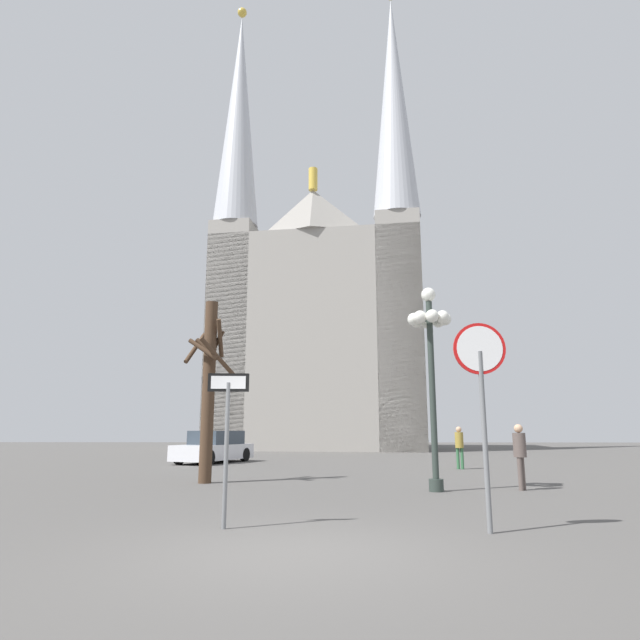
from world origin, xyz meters
TOP-DOWN VIEW (x-y plane):
  - ground_plane at (0.00, 0.00)m, footprint 120.00×120.00m
  - cathedral at (-0.52, 35.93)m, footprint 17.48×13.36m
  - stop_sign at (2.79, 1.35)m, footprint 0.81×0.08m
  - one_way_arrow_sign at (-1.19, 1.63)m, footprint 0.66×0.09m
  - street_lamp at (3.03, 6.84)m, footprint 1.15×1.15m
  - bare_tree at (-3.18, 8.83)m, footprint 1.56×1.55m
  - parked_car_near_white at (-5.02, 18.52)m, footprint 3.21×4.80m
  - pedestrian_walking at (5.25, 7.19)m, footprint 0.32×0.32m
  - pedestrian_standing at (5.40, 14.61)m, footprint 0.32×0.32m

SIDE VIEW (x-z plane):
  - ground_plane at x=0.00m, z-range 0.00..0.00m
  - parked_car_near_white at x=-5.02m, z-range -0.05..1.40m
  - pedestrian_standing at x=5.40m, z-range 0.17..1.78m
  - pedestrian_walking at x=5.25m, z-range 0.17..1.80m
  - one_way_arrow_sign at x=-1.19m, z-range 0.35..2.74m
  - stop_sign at x=2.79m, z-range 0.65..3.79m
  - bare_tree at x=-3.18m, z-range 0.17..5.47m
  - street_lamp at x=3.03m, z-range 1.06..6.24m
  - cathedral at x=-0.52m, z-range -8.06..29.62m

